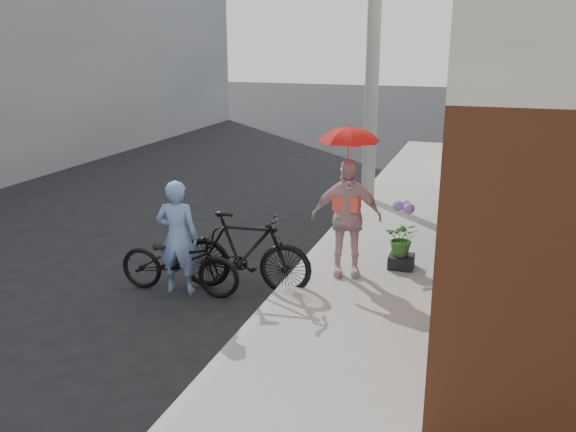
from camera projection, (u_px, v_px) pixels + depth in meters
The scene contains 11 objects.
ground at pixel (194, 311), 8.05m from camera, with size 80.00×80.00×0.00m, color black.
sidewalk at pixel (379, 272), 9.20m from camera, with size 2.20×24.00×0.12m, color gray.
curb at pixel (306, 264), 9.56m from camera, with size 0.12×24.00×0.12m, color #9E9E99.
utility_pole at pixel (374, 36), 12.18m from camera, with size 0.28×0.28×7.00m, color #9E9E99.
officer at pixel (178, 237), 8.43m from camera, with size 0.59×0.39×1.62m, color #7294CB.
bike_left at pixel (179, 261), 8.50m from camera, with size 0.63×1.79×0.94m, color black.
bike_right at pixel (245, 252), 8.54m from camera, with size 0.54×1.92×1.15m, color black.
kimono_woman at pixel (346, 218), 8.75m from camera, with size 1.01×0.42×1.72m, color beige.
parasol at pixel (349, 133), 8.41m from camera, with size 0.83×0.83×0.73m, color red.
planter at pixel (401, 261), 9.21m from camera, with size 0.37×0.37×0.19m, color black.
potted_plant at pixel (403, 238), 9.11m from camera, with size 0.49×0.42×0.54m, color #326528.
Camera 1 is at (3.55, -6.58, 3.47)m, focal length 38.00 mm.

